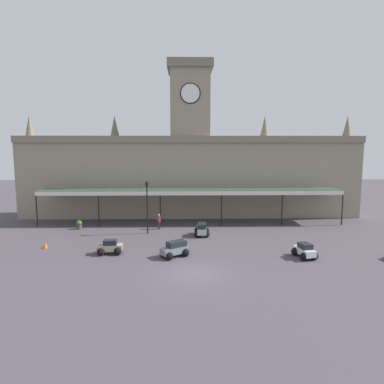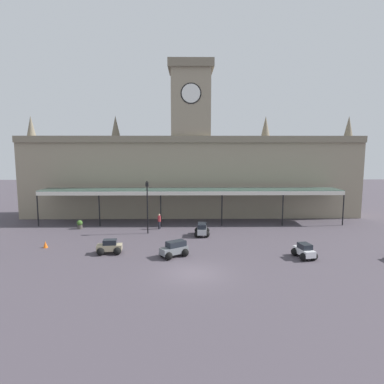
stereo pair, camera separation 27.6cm
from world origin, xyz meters
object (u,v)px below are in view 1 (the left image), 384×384
object	(u,v)px
car_silver_estate	(202,230)
car_beige_sedan	(110,248)
planter_near_kerb	(79,225)
car_grey_estate	(175,250)
traffic_cone	(45,245)
victorian_lamppost	(147,201)
car_white_sedan	(305,251)
pedestrian_crossing_forecourt	(159,221)

from	to	relation	value
car_silver_estate	car_beige_sedan	bearing A→B (deg)	-144.41
planter_near_kerb	car_grey_estate	bearing A→B (deg)	-41.88
car_grey_estate	traffic_cone	world-z (taller)	car_grey_estate
planter_near_kerb	victorian_lamppost	bearing A→B (deg)	-15.15
planter_near_kerb	car_beige_sedan	bearing A→B (deg)	-58.93
victorian_lamppost	planter_near_kerb	distance (m)	8.42
car_grey_estate	planter_near_kerb	size ratio (longest dim) A/B	2.53
car_white_sedan	pedestrian_crossing_forecourt	distance (m)	15.86
car_white_sedan	traffic_cone	distance (m)	22.12
car_beige_sedan	planter_near_kerb	distance (m)	10.15
car_beige_sedan	victorian_lamppost	world-z (taller)	victorian_lamppost
traffic_cone	planter_near_kerb	distance (m)	7.03
planter_near_kerb	car_silver_estate	bearing A→B (deg)	-12.82
car_silver_estate	traffic_cone	distance (m)	14.56
car_grey_estate	victorian_lamppost	size ratio (longest dim) A/B	0.45
car_white_sedan	car_silver_estate	world-z (taller)	car_silver_estate
car_silver_estate	car_white_sedan	bearing A→B (deg)	-41.60
car_silver_estate	car_beige_sedan	size ratio (longest dim) A/B	1.08
pedestrian_crossing_forecourt	planter_near_kerb	bearing A→B (deg)	178.94
car_white_sedan	car_grey_estate	world-z (taller)	car_grey_estate
car_white_sedan	car_grey_estate	size ratio (longest dim) A/B	0.90
car_grey_estate	traffic_cone	xyz separation A→B (m)	(-11.49, 2.59, -0.27)
car_beige_sedan	traffic_cone	size ratio (longest dim) A/B	3.66
car_white_sedan	car_grey_estate	xyz separation A→B (m)	(-10.43, 0.45, 0.06)
pedestrian_crossing_forecourt	victorian_lamppost	bearing A→B (deg)	-118.33
car_white_sedan	pedestrian_crossing_forecourt	xyz separation A→B (m)	(-12.42, 9.86, 0.41)
car_grey_estate	car_beige_sedan	bearing A→B (deg)	170.85
car_white_sedan	traffic_cone	world-z (taller)	car_white_sedan
car_beige_sedan	victorian_lamppost	distance (m)	7.60
pedestrian_crossing_forecourt	victorian_lamppost	xyz separation A→B (m)	(-1.03, -1.91, 2.44)
car_silver_estate	planter_near_kerb	xyz separation A→B (m)	(-13.19, 3.00, -0.07)
car_white_sedan	victorian_lamppost	distance (m)	15.88
car_white_sedan	car_beige_sedan	xyz separation A→B (m)	(-15.86, 1.33, 0.00)
car_white_sedan	planter_near_kerb	distance (m)	23.35
car_white_sedan	planter_near_kerb	world-z (taller)	car_white_sedan
car_beige_sedan	traffic_cone	bearing A→B (deg)	164.16
car_white_sedan	car_silver_estate	xyz separation A→B (m)	(-7.90, 7.02, 0.06)
car_white_sedan	victorian_lamppost	xyz separation A→B (m)	(-13.45, 7.95, 2.84)
car_beige_sedan	pedestrian_crossing_forecourt	size ratio (longest dim) A/B	1.27
car_beige_sedan	traffic_cone	world-z (taller)	car_beige_sedan
pedestrian_crossing_forecourt	victorian_lamppost	distance (m)	3.26
car_grey_estate	victorian_lamppost	bearing A→B (deg)	111.98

